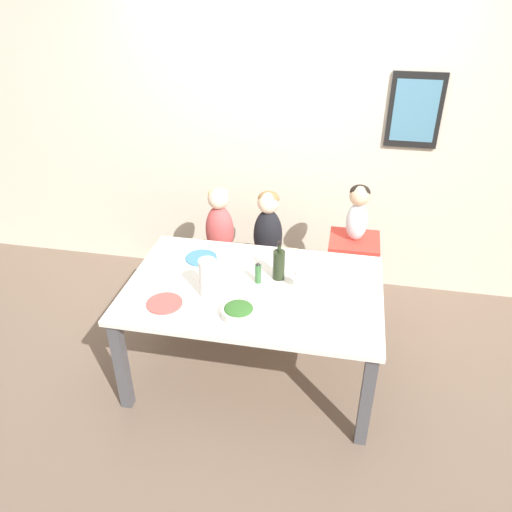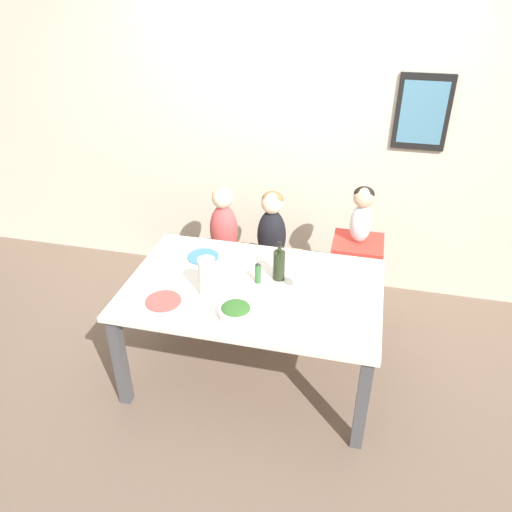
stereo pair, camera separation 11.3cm
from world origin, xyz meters
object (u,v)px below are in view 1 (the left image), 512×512
Objects in this scene: chair_far_center at (267,266)px; dinner_plate_back_left at (201,258)px; salad_bowl_large at (239,311)px; chair_right_highchair at (353,256)px; person_child_center at (268,225)px; person_child_left at (219,221)px; wine_bottle at (279,264)px; dinner_plate_front_left at (164,303)px; paper_towel_roll at (208,278)px; wine_glass_near at (300,275)px; chair_far_left at (221,261)px; person_baby_right at (358,209)px.

dinner_plate_back_left is (-0.38, -0.50, 0.33)m from chair_far_center.
salad_bowl_large is 0.92× the size of dinner_plate_back_left.
person_child_center is at bearing 179.90° from chair_right_highchair.
person_child_left reaches higher than wine_bottle.
wine_bottle is at bearing -48.54° from person_child_left.
person_child_left is at bearing 86.23° from dinner_plate_front_left.
person_child_left is 1.15m from salad_bowl_large.
dinner_plate_front_left is (-0.24, -0.15, -0.12)m from paper_towel_roll.
dinner_plate_back_left is at bearing 166.30° from wine_bottle.
paper_towel_roll is at bearing -164.09° from wine_glass_near.
paper_towel_roll is at bearing -146.54° from wine_bottle.
chair_right_highchair is at bearing -0.06° from person_child_left.
chair_far_left is 2.13× the size of dinner_plate_front_left.
paper_towel_roll is at bearing -103.54° from person_child_center.
paper_towel_roll is at bearing -134.16° from chair_right_highchair.
wine_glass_near is at bearing 46.99° from salad_bowl_large.
person_child_left is 2.31× the size of paper_towel_roll.
person_child_center is 2.85× the size of salad_bowl_large.
salad_bowl_large is (0.40, -1.08, -0.00)m from person_child_left.
dinner_plate_front_left reaches higher than chair_far_left.
dinner_plate_back_left reaches higher than chair_right_highchair.
chair_far_center is 0.71m from dinner_plate_back_left.
wine_glass_near is 0.85m from dinner_plate_front_left.
wine_bottle is at bearing -126.71° from person_baby_right.
chair_right_highchair is at bearing 43.44° from dinner_plate_front_left.
person_baby_right is 1.97× the size of dinner_plate_front_left.
paper_towel_roll is at bearing -79.57° from person_child_left.
wine_bottle is (0.18, -0.64, 0.43)m from chair_far_center.
wine_glass_near is at bearing -46.22° from chair_far_left.
dinner_plate_front_left is (-1.11, -1.05, 0.16)m from chair_right_highchair.
salad_bowl_large is (-0.64, -1.08, 0.19)m from chair_right_highchair.
chair_right_highchair is at bearing 53.22° from wine_bottle.
person_child_center is at bearing 90.77° from salad_bowl_large.
chair_far_center is 1.70× the size of wine_bottle.
person_baby_right is at bearing 0.14° from chair_far_center.
chair_right_highchair is 1.27m from salad_bowl_large.
wine_glass_near reaches higher than chair_far_center.
person_baby_right reaches higher than chair_far_center.
person_child_left is 2.62× the size of dinner_plate_front_left.
chair_right_highchair is 4.60× the size of wine_glass_near.
chair_far_center is 0.79m from wine_bottle.
person_child_left is at bearing 100.43° from paper_towel_roll.
chair_right_highchair is 1.54m from dinner_plate_front_left.
paper_towel_roll is 1.14× the size of dinner_plate_back_left.
paper_towel_roll is (-0.87, -0.90, 0.28)m from chair_right_highchair.
person_child_left is 0.38m from person_child_center.
chair_far_left is at bearing 180.00° from chair_right_highchair.
wine_bottle is at bearing -13.70° from dinner_plate_back_left.
person_child_left is at bearing 133.74° from wine_glass_near.
wine_bottle reaches higher than chair_far_left.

